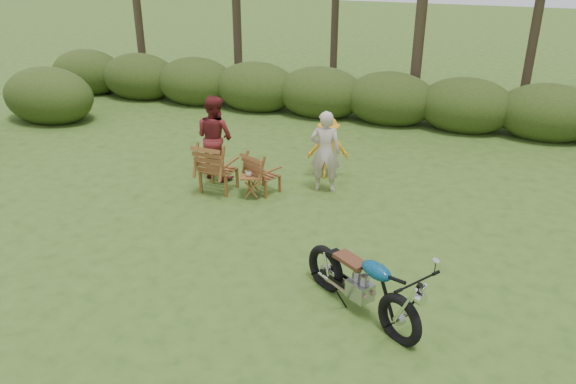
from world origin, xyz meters
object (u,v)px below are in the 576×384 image
(lawn_chair_right, at_px, (265,192))
(adult_b, at_px, (217,176))
(cup, at_px, (249,174))
(child, at_px, (327,176))
(lawn_chair_left, at_px, (220,190))
(motorcycle, at_px, (359,310))
(side_table, at_px, (252,186))
(adult_a, at_px, (324,190))

(lawn_chair_right, xyz_separation_m, adult_b, (-1.27, 0.41, 0.00))
(cup, relative_size, adult_b, 0.07)
(cup, distance_m, child, 2.00)
(cup, distance_m, adult_b, 1.43)
(adult_b, bearing_deg, lawn_chair_left, 137.49)
(lawn_chair_right, height_order, lawn_chair_left, lawn_chair_left)
(motorcycle, distance_m, side_table, 4.08)
(cup, xyz_separation_m, adult_b, (-1.09, 0.77, -0.51))
(side_table, bearing_deg, adult_a, 32.72)
(side_table, height_order, adult_a, adult_a)
(lawn_chair_right, xyz_separation_m, child, (0.98, 1.19, 0.00))
(lawn_chair_right, relative_size, side_table, 1.88)
(cup, height_order, adult_b, adult_b)
(child, bearing_deg, adult_b, -0.36)
(cup, relative_size, child, 0.09)
(side_table, relative_size, adult_a, 0.28)
(lawn_chair_right, bearing_deg, cup, 87.83)
(lawn_chair_right, height_order, adult_b, adult_b)
(motorcycle, xyz_separation_m, cup, (-2.87, 2.89, 0.51))
(lawn_chair_right, height_order, side_table, side_table)
(motorcycle, xyz_separation_m, side_table, (-2.83, 2.93, 0.23))
(adult_b, bearing_deg, child, -143.48)
(cup, bearing_deg, child, 53.27)
(lawn_chair_right, relative_size, adult_a, 0.52)
(adult_b, bearing_deg, motorcycle, 154.56)
(side_table, distance_m, adult_b, 1.37)
(lawn_chair_left, relative_size, adult_a, 0.63)
(motorcycle, relative_size, side_table, 4.46)
(adult_a, distance_m, adult_b, 2.39)
(adult_a, distance_m, child, 0.72)
(side_table, xyz_separation_m, adult_a, (1.25, 0.80, -0.23))
(motorcycle, relative_size, lawn_chair_right, 2.37)
(lawn_chair_left, height_order, adult_a, adult_a)
(lawn_chair_right, xyz_separation_m, adult_a, (1.12, 0.48, 0.00))
(lawn_chair_left, relative_size, cup, 8.76)
(side_table, bearing_deg, adult_b, 147.32)
(motorcycle, xyz_separation_m, child, (-1.71, 4.44, 0.00))
(adult_a, bearing_deg, lawn_chair_right, 13.46)
(lawn_chair_right, distance_m, child, 1.54)
(adult_a, bearing_deg, lawn_chair_left, 9.40)
(adult_b, height_order, child, adult_b)
(lawn_chair_right, height_order, cup, cup)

